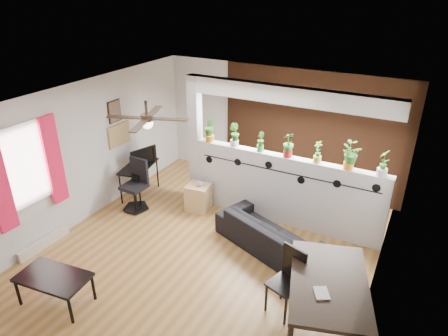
# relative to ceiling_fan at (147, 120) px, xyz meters

# --- Properties ---
(room_shell) EXTENTS (6.30, 7.10, 2.90)m
(room_shell) POSITION_rel_ceiling_fan_xyz_m (0.80, 0.30, -1.01)
(room_shell) COLOR brown
(room_shell) RESTS_ON ground
(partition_wall) EXTENTS (3.60, 0.18, 1.35)m
(partition_wall) POSITION_rel_ceiling_fan_xyz_m (1.60, 1.80, -1.64)
(partition_wall) COLOR #BCBCC1
(partition_wall) RESTS_ON ground
(ceiling_header) EXTENTS (3.60, 0.18, 0.30)m
(ceiling_header) POSITION_rel_ceiling_fan_xyz_m (1.60, 1.80, 0.14)
(ceiling_header) COLOR white
(ceiling_header) RESTS_ON room_shell
(pier_column) EXTENTS (0.22, 0.20, 2.60)m
(pier_column) POSITION_rel_ceiling_fan_xyz_m (-0.31, 1.80, -1.01)
(pier_column) COLOR #BCBCC1
(pier_column) RESTS_ON ground
(brick_panel) EXTENTS (3.90, 0.05, 2.60)m
(brick_panel) POSITION_rel_ceiling_fan_xyz_m (1.60, 3.27, -1.01)
(brick_panel) COLOR #A0542E
(brick_panel) RESTS_ON ground
(vine_decal) EXTENTS (3.31, 0.01, 0.30)m
(vine_decal) POSITION_rel_ceiling_fan_xyz_m (1.60, 1.70, -1.23)
(vine_decal) COLOR black
(vine_decal) RESTS_ON partition_wall
(window_assembly) EXTENTS (0.09, 1.30, 1.55)m
(window_assembly) POSITION_rel_ceiling_fan_xyz_m (-1.76, -0.90, -0.81)
(window_assembly) COLOR white
(window_assembly) RESTS_ON room_shell
(baseboard_heater) EXTENTS (0.08, 1.00, 0.18)m
(baseboard_heater) POSITION_rel_ceiling_fan_xyz_m (-1.74, -0.90, -2.22)
(baseboard_heater) COLOR silver
(baseboard_heater) RESTS_ON ground
(corkboard) EXTENTS (0.03, 0.60, 0.45)m
(corkboard) POSITION_rel_ceiling_fan_xyz_m (-1.78, 1.25, -0.96)
(corkboard) COLOR #9B7C4A
(corkboard) RESTS_ON room_shell
(framed_art) EXTENTS (0.03, 0.34, 0.44)m
(framed_art) POSITION_rel_ceiling_fan_xyz_m (-1.78, 1.20, -0.46)
(framed_art) COLOR #8C7259
(framed_art) RESTS_ON room_shell
(ceiling_fan) EXTENTS (1.19, 1.19, 0.43)m
(ceiling_fan) POSITION_rel_ceiling_fan_xyz_m (0.00, 0.00, 0.00)
(ceiling_fan) COLOR black
(ceiling_fan) RESTS_ON room_shell
(potted_plant_0) EXTENTS (0.29, 0.26, 0.47)m
(potted_plant_0) POSITION_rel_ceiling_fan_xyz_m (0.02, 1.80, -0.72)
(potted_plant_0) COLOR #C68317
(potted_plant_0) RESTS_ON partition_wall
(potted_plant_1) EXTENTS (0.27, 0.24, 0.44)m
(potted_plant_1) POSITION_rel_ceiling_fan_xyz_m (0.55, 1.80, -0.73)
(potted_plant_1) COLOR silver
(potted_plant_1) RESTS_ON partition_wall
(potted_plant_2) EXTENTS (0.22, 0.23, 0.37)m
(potted_plant_2) POSITION_rel_ceiling_fan_xyz_m (1.07, 1.80, -0.77)
(potted_plant_2) COLOR green
(potted_plant_2) RESTS_ON partition_wall
(potted_plant_3) EXTENTS (0.28, 0.29, 0.44)m
(potted_plant_3) POSITION_rel_ceiling_fan_xyz_m (1.60, 1.80, -0.73)
(potted_plant_3) COLOR #AF1C1D
(potted_plant_3) RESTS_ON partition_wall
(potted_plant_4) EXTENTS (0.24, 0.23, 0.39)m
(potted_plant_4) POSITION_rel_ceiling_fan_xyz_m (2.13, 1.80, -0.76)
(potted_plant_4) COLOR gold
(potted_plant_4) RESTS_ON partition_wall
(potted_plant_5) EXTENTS (0.29, 0.27, 0.46)m
(potted_plant_5) POSITION_rel_ceiling_fan_xyz_m (2.65, 1.80, -0.72)
(potted_plant_5) COLOR orange
(potted_plant_5) RESTS_ON partition_wall
(potted_plant_6) EXTENTS (0.22, 0.26, 0.45)m
(potted_plant_6) POSITION_rel_ceiling_fan_xyz_m (3.18, 1.80, -0.73)
(potted_plant_6) COLOR silver
(potted_plant_6) RESTS_ON partition_wall
(sofa) EXTENTS (2.03, 1.36, 0.55)m
(sofa) POSITION_rel_ceiling_fan_xyz_m (1.69, 0.90, -2.04)
(sofa) COLOR black
(sofa) RESTS_ON ground
(cube_shelf) EXTENTS (0.49, 0.45, 0.55)m
(cube_shelf) POSITION_rel_ceiling_fan_xyz_m (-0.04, 1.42, -2.04)
(cube_shelf) COLOR tan
(cube_shelf) RESTS_ON ground
(cup) EXTENTS (0.13, 0.13, 0.10)m
(cup) POSITION_rel_ceiling_fan_xyz_m (0.01, 1.42, -1.72)
(cup) COLOR gray
(cup) RESTS_ON cube_shelf
(computer_desk) EXTENTS (0.70, 1.04, 0.69)m
(computer_desk) POSITION_rel_ceiling_fan_xyz_m (-1.45, 1.35, -1.69)
(computer_desk) COLOR black
(computer_desk) RESTS_ON ground
(monitor) EXTENTS (0.34, 0.16, 0.19)m
(monitor) POSITION_rel_ceiling_fan_xyz_m (-1.45, 1.50, -1.53)
(monitor) COLOR black
(monitor) RESTS_ON computer_desk
(office_chair) EXTENTS (0.53, 0.53, 1.03)m
(office_chair) POSITION_rel_ceiling_fan_xyz_m (-1.15, 0.89, -1.86)
(office_chair) COLOR black
(office_chair) RESTS_ON ground
(dining_table) EXTENTS (1.34, 1.75, 0.84)m
(dining_table) POSITION_rel_ceiling_fan_xyz_m (2.99, -0.44, -1.56)
(dining_table) COLOR black
(dining_table) RESTS_ON ground
(book) EXTENTS (0.25, 0.27, 0.02)m
(book) POSITION_rel_ceiling_fan_xyz_m (2.89, -0.74, -1.46)
(book) COLOR gray
(book) RESTS_ON dining_table
(folding_chair) EXTENTS (0.51, 0.51, 0.99)m
(folding_chair) POSITION_rel_ceiling_fan_xyz_m (2.43, -0.27, -1.73)
(folding_chair) COLOR black
(folding_chair) RESTS_ON ground
(coffee_table) EXTENTS (1.06, 0.67, 0.47)m
(coffee_table) POSITION_rel_ceiling_fan_xyz_m (-0.51, -1.70, -1.90)
(coffee_table) COLOR black
(coffee_table) RESTS_ON ground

